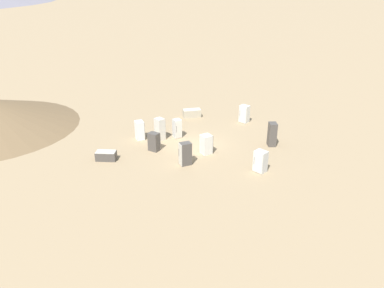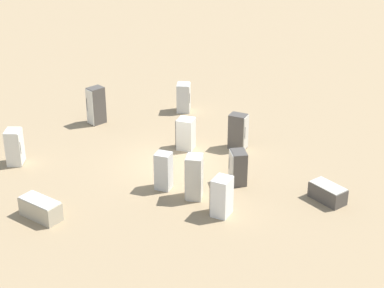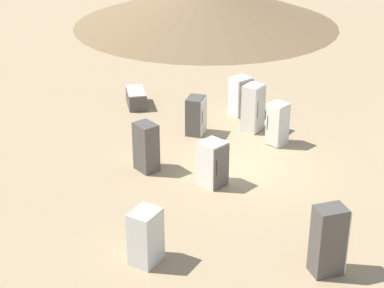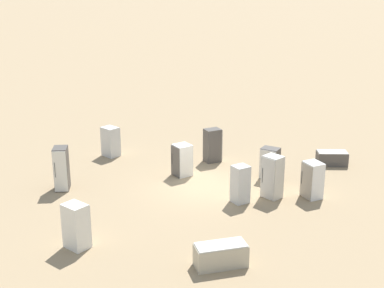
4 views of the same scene
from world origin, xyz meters
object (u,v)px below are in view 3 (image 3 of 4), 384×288
(discarded_fridge_4, at_px, (145,237))
(discarded_fridge_7, at_px, (253,108))
(discarded_fridge_0, at_px, (146,147))
(discarded_fridge_2, at_px, (136,98))
(discarded_fridge_1, at_px, (196,116))
(discarded_fridge_8, at_px, (329,241))
(discarded_fridge_10, at_px, (278,124))
(discarded_fridge_3, at_px, (213,163))
(discarded_fridge_6, at_px, (241,96))

(discarded_fridge_4, bearing_deg, discarded_fridge_7, 7.82)
(discarded_fridge_0, xyz_separation_m, discarded_fridge_2, (-3.93, 4.09, -0.48))
(discarded_fridge_1, xyz_separation_m, discarded_fridge_4, (3.62, -7.22, 0.04))
(discarded_fridge_1, relative_size, discarded_fridge_7, 0.79)
(discarded_fridge_2, bearing_deg, discarded_fridge_8, 105.21)
(discarded_fridge_2, bearing_deg, discarded_fridge_10, 133.72)
(discarded_fridge_2, xyz_separation_m, discarded_fridge_8, (11.08, -5.72, 0.59))
(discarded_fridge_1, relative_size, discarded_fridge_2, 0.92)
(discarded_fridge_3, bearing_deg, discarded_fridge_2, -112.51)
(discarded_fridge_4, relative_size, discarded_fridge_10, 0.96)
(discarded_fridge_0, xyz_separation_m, discarded_fridge_1, (-0.37, 3.29, -0.11))
(discarded_fridge_3, relative_size, discarded_fridge_4, 0.98)
(discarded_fridge_7, bearing_deg, discarded_fridge_8, 41.31)
(discarded_fridge_0, relative_size, discarded_fridge_6, 1.08)
(discarded_fridge_4, xyz_separation_m, discarded_fridge_7, (-2.08, 8.67, 0.15))
(discarded_fridge_0, height_order, discarded_fridge_1, discarded_fridge_0)
(discarded_fridge_1, bearing_deg, discarded_fridge_8, 37.46)
(discarded_fridge_0, bearing_deg, discarded_fridge_8, -87.51)
(discarded_fridge_0, xyz_separation_m, discarded_fridge_8, (7.15, -1.63, 0.11))
(discarded_fridge_2, height_order, discarded_fridge_4, discarded_fridge_4)
(discarded_fridge_8, bearing_deg, discarded_fridge_10, 164.88)
(discarded_fridge_1, bearing_deg, discarded_fridge_10, 88.85)
(discarded_fridge_2, bearing_deg, discarded_fridge_1, 119.85)
(discarded_fridge_3, distance_m, discarded_fridge_4, 4.48)
(discarded_fridge_10, bearing_deg, discarded_fridge_3, 97.17)
(discarded_fridge_3, height_order, discarded_fridge_10, discarded_fridge_10)
(discarded_fridge_7, bearing_deg, discarded_fridge_4, 11.62)
(discarded_fridge_1, height_order, discarded_fridge_4, discarded_fridge_4)
(discarded_fridge_4, relative_size, discarded_fridge_6, 0.98)
(discarded_fridge_2, relative_size, discarded_fridge_7, 0.86)
(discarded_fridge_6, xyz_separation_m, discarded_fridge_7, (1.21, -1.07, 0.13))
(discarded_fridge_2, relative_size, discarded_fridge_4, 1.03)
(discarded_fridge_1, xyz_separation_m, discarded_fridge_6, (0.32, 2.53, 0.05))
(discarded_fridge_3, height_order, discarded_fridge_4, discarded_fridge_4)
(discarded_fridge_8, bearing_deg, discarded_fridge_6, 170.32)
(discarded_fridge_8, xyz_separation_m, discarded_fridge_10, (-4.68, 5.86, -0.15))
(discarded_fridge_7, bearing_deg, discarded_fridge_1, -48.39)
(discarded_fridge_7, xyz_separation_m, discarded_fridge_10, (1.31, -0.52, -0.12))
(discarded_fridge_7, distance_m, discarded_fridge_10, 1.42)
(discarded_fridge_1, height_order, discarded_fridge_7, discarded_fridge_7)
(discarded_fridge_8, bearing_deg, discarded_fridge_2, -171.02)
(discarded_fridge_1, relative_size, discarded_fridge_3, 0.97)
(discarded_fridge_6, height_order, discarded_fridge_8, discarded_fridge_8)
(discarded_fridge_0, xyz_separation_m, discarded_fridge_4, (3.25, -3.93, -0.07))
(discarded_fridge_0, relative_size, discarded_fridge_3, 1.13)
(discarded_fridge_8, relative_size, discarded_fridge_10, 1.20)
(discarded_fridge_0, relative_size, discarded_fridge_4, 1.10)
(discarded_fridge_4, bearing_deg, discarded_fridge_6, 13.00)
(discarded_fridge_3, height_order, discarded_fridge_8, discarded_fridge_8)
(discarded_fridge_8, bearing_deg, discarded_fridge_3, -167.00)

